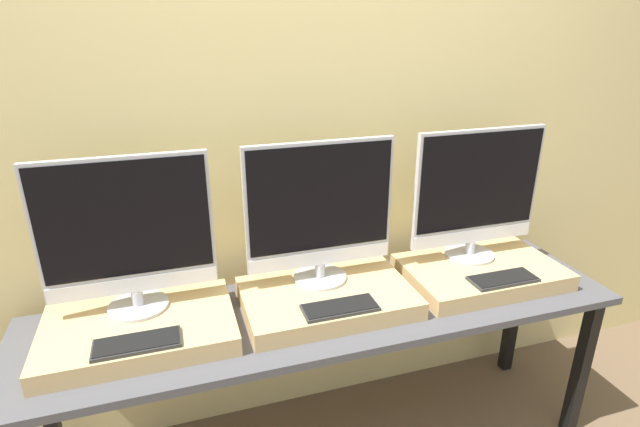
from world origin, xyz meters
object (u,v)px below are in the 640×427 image
monitor_center (320,211)px  monitor_right (477,193)px  monitor_left (127,233)px  keyboard_left (137,343)px  keyboard_right (503,279)px  keyboard_center (340,307)px

monitor_center → monitor_right: bearing=0.0°
monitor_left → keyboard_left: size_ratio=2.12×
monitor_left → monitor_right: same height
monitor_right → keyboard_right: monitor_right is taller
monitor_left → keyboard_left: bearing=-90.0°
monitor_center → monitor_right: same height
keyboard_right → monitor_right: bearing=90.0°
monitor_center → keyboard_right: monitor_center is taller
monitor_center → keyboard_center: monitor_center is taller
monitor_center → keyboard_right: size_ratio=2.12×
monitor_center → keyboard_right: bearing=-18.8°
keyboard_left → monitor_right: 1.39m
monitor_right → keyboard_right: 0.36m
keyboard_center → keyboard_right: size_ratio=1.00×
keyboard_left → monitor_center: bearing=18.8°
monitor_center → monitor_left: bearing=180.0°
monitor_left → keyboard_center: 0.76m
monitor_left → keyboard_center: bearing=-18.8°
keyboard_center → monitor_left: bearing=161.2°
monitor_left → keyboard_right: bearing=-9.7°
keyboard_left → monitor_center: monitor_center is taller
monitor_center → monitor_right: 0.67m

